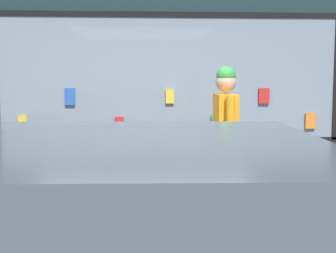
{
  "coord_description": "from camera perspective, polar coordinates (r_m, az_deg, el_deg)",
  "views": [
    {
      "loc": [
        -0.07,
        -4.72,
        1.65
      ],
      "look_at": [
        0.27,
        0.85,
        1.07
      ],
      "focal_mm": 50.0,
      "sensor_mm": 36.0,
      "label": 1
    }
  ],
  "objects": [
    {
      "name": "ground_plane",
      "position": [
        5.0,
        -2.58,
        -13.32
      ],
      "size": [
        40.0,
        40.0,
        0.0
      ],
      "primitive_type": "plane",
      "color": "#474444"
    },
    {
      "name": "small_dog",
      "position": [
        5.29,
        1.93,
        -9.53
      ],
      "size": [
        0.22,
        0.53,
        0.36
      ],
      "rotation": [
        0.0,
        0.0,
        1.47
      ],
      "color": "#99724C",
      "rests_on": "ground_plane"
    },
    {
      "name": "shopfront_facade",
      "position": [
        7.12,
        -2.4,
        6.6
      ],
      "size": [
        7.91,
        0.29,
        3.49
      ],
      "color": "#192D33",
      "rests_on": "ground_plane"
    },
    {
      "name": "person_browsing",
      "position": [
        5.36,
        6.99,
        -0.43
      ],
      "size": [
        0.23,
        0.69,
        1.78
      ],
      "rotation": [
        0.0,
        0.0,
        1.56
      ],
      "color": "#2D334C",
      "rests_on": "ground_plane"
    },
    {
      "name": "display_table_main",
      "position": [
        5.85,
        -2.77,
        -3.07
      ],
      "size": [
        2.46,
        0.58,
        0.92
      ],
      "color": "brown",
      "rests_on": "ground_plane"
    }
  ]
}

